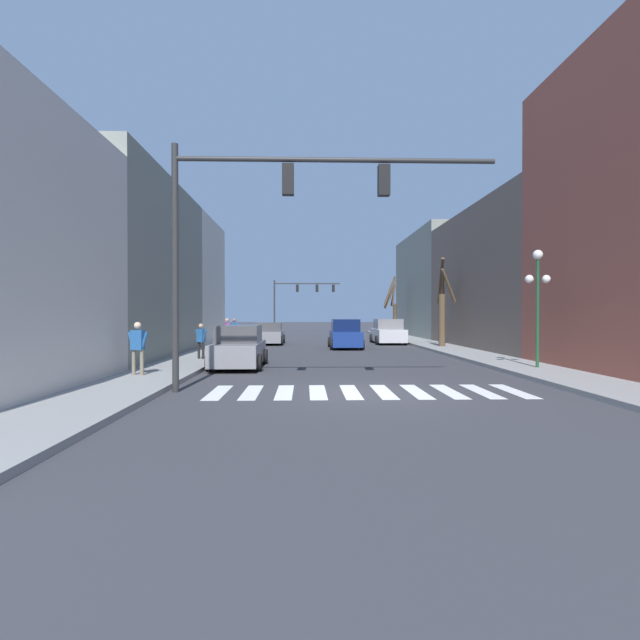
# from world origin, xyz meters

# --- Properties ---
(ground_plane) EXTENTS (240.00, 240.00, 0.00)m
(ground_plane) POSITION_xyz_m (0.00, 0.00, 0.00)
(ground_plane) COLOR #38383D
(sidewalk_left) EXTENTS (2.47, 90.00, 0.15)m
(sidewalk_left) POSITION_xyz_m (-6.71, 0.00, 0.07)
(sidewalk_left) COLOR gray
(sidewalk_left) RESTS_ON ground_plane
(sidewalk_right) EXTENTS (2.47, 90.00, 0.15)m
(sidewalk_right) POSITION_xyz_m (6.71, 0.00, 0.07)
(sidewalk_right) COLOR gray
(sidewalk_right) RESTS_ON ground_plane
(building_row_left) EXTENTS (6.00, 31.69, 8.56)m
(building_row_left) POSITION_xyz_m (-10.95, 10.22, 4.14)
(building_row_left) COLOR beige
(building_row_left) RESTS_ON ground_plane
(building_row_right) EXTENTS (6.00, 45.44, 11.56)m
(building_row_right) POSITION_xyz_m (10.95, 15.62, 4.97)
(building_row_right) COLOR #934C3D
(building_row_right) RESTS_ON ground_plane
(crosswalk_stripes) EXTENTS (8.55, 2.60, 0.01)m
(crosswalk_stripes) POSITION_xyz_m (0.00, 0.30, 0.00)
(crosswalk_stripes) COLOR white
(crosswalk_stripes) RESTS_ON ground_plane
(traffic_signal_near) EXTENTS (8.86, 0.28, 6.75)m
(traffic_signal_near) POSITION_xyz_m (-2.62, 0.41, 4.99)
(traffic_signal_near) COLOR #2D2D2D
(traffic_signal_near) RESTS_ON ground_plane
(traffic_signal_far) EXTENTS (7.59, 0.28, 6.04)m
(traffic_signal_far) POSITION_xyz_m (-2.37, 43.88, 4.52)
(traffic_signal_far) COLOR #2D2D2D
(traffic_signal_far) RESTS_ON ground_plane
(street_lamp_right_corner) EXTENTS (0.95, 0.36, 4.36)m
(street_lamp_right_corner) POSITION_xyz_m (6.93, 4.99, 3.23)
(street_lamp_right_corner) COLOR #1E4C2D
(street_lamp_right_corner) RESTS_ON sidewalk_right
(car_parked_left_near) EXTENTS (2.04, 4.14, 1.81)m
(car_parked_left_near) POSITION_xyz_m (0.79, 17.52, 0.83)
(car_parked_left_near) COLOR navy
(car_parked_left_near) RESTS_ON ground_plane
(car_driving_away_lane) EXTENTS (2.20, 4.73, 1.78)m
(car_driving_away_lane) POSITION_xyz_m (4.25, 22.41, 0.83)
(car_driving_away_lane) COLOR silver
(car_driving_away_lane) RESTS_ON ground_plane
(car_parked_left_mid) EXTENTS (2.18, 4.19, 1.55)m
(car_parked_left_mid) POSITION_xyz_m (-4.27, 21.91, 0.73)
(car_parked_left_mid) COLOR gray
(car_parked_left_mid) RESTS_ON ground_plane
(car_parked_right_mid) EXTENTS (2.05, 4.39, 1.68)m
(car_parked_right_mid) POSITION_xyz_m (-4.33, 6.60, 0.78)
(car_parked_right_mid) COLOR gray
(car_parked_right_mid) RESTS_ON ground_plane
(pedestrian_crossing_street) EXTENTS (0.74, 0.32, 1.72)m
(pedestrian_crossing_street) POSITION_xyz_m (-7.13, 3.05, 1.17)
(pedestrian_crossing_street) COLOR #7A705B
(pedestrian_crossing_street) RESTS_ON sidewalk_left
(pedestrian_on_right_sidewalk) EXTENTS (0.49, 0.67, 1.73)m
(pedestrian_on_right_sidewalk) POSITION_xyz_m (-6.29, 16.19, 1.18)
(pedestrian_on_right_sidewalk) COLOR black
(pedestrian_on_right_sidewalk) RESTS_ON sidewalk_left
(pedestrian_on_left_sidewalk) EXTENTS (0.72, 0.35, 1.72)m
(pedestrian_on_left_sidewalk) POSITION_xyz_m (-6.01, 17.14, 1.17)
(pedestrian_on_left_sidewalk) COLOR #4C4C51
(pedestrian_on_left_sidewalk) RESTS_ON sidewalk_left
(pedestrian_near_right_corner) EXTENTS (0.60, 0.44, 1.56)m
(pedestrian_near_right_corner) POSITION_xyz_m (-6.31, 8.92, 1.07)
(pedestrian_near_right_corner) COLOR black
(pedestrian_near_right_corner) RESTS_ON sidewalk_left
(street_tree_right_near) EXTENTS (1.31, 2.81, 5.50)m
(street_tree_right_near) POSITION_xyz_m (6.85, 17.51, 2.55)
(street_tree_right_near) COLOR brown
(street_tree_right_near) RESTS_ON sidewalk_right
(street_tree_left_mid) EXTENTS (1.44, 2.77, 5.49)m
(street_tree_left_mid) POSITION_xyz_m (6.43, 32.56, 2.72)
(street_tree_left_mid) COLOR #473828
(street_tree_left_mid) RESTS_ON sidewalk_right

